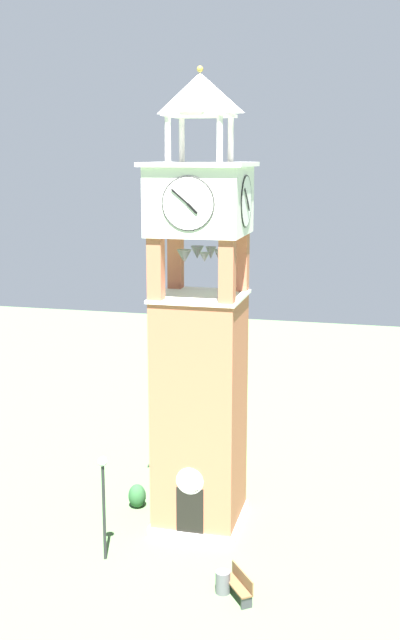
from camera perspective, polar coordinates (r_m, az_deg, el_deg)
ground at (r=32.53m, az=0.00°, el=-15.10°), size 80.00×80.00×0.00m
clock_tower at (r=29.81m, az=-0.00°, el=-2.13°), size 3.91×3.91×18.27m
park_bench at (r=27.53m, az=3.00°, el=-19.47°), size 1.31×1.55×0.95m
lamp_post at (r=28.81m, az=-7.38°, el=-12.69°), size 0.36×0.36×4.14m
trash_bin at (r=27.77m, az=1.75°, el=-19.35°), size 0.52×0.52×0.80m
shrub_near_entry at (r=33.59m, az=-4.81°, el=-13.22°), size 0.77×0.77×1.04m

